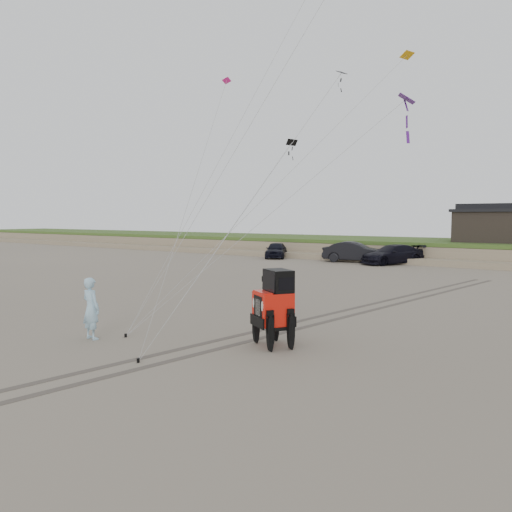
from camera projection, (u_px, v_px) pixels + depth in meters
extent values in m
plane|color=#6B6054|center=(164.00, 348.00, 14.77)|extent=(160.00, 160.00, 0.00)
cube|color=#7A6B54|center=(472.00, 252.00, 45.30)|extent=(160.00, 12.00, 1.40)
cube|color=#2D4719|center=(473.00, 243.00, 45.24)|extent=(160.00, 12.00, 0.35)
cube|color=#7A6B54|center=(453.00, 262.00, 40.11)|extent=(160.00, 3.50, 0.50)
cube|color=black|center=(495.00, 227.00, 43.14)|extent=(6.00, 5.00, 2.60)
cube|color=black|center=(496.00, 211.00, 43.03)|extent=(6.40, 5.40, 0.25)
cube|color=black|center=(496.00, 206.00, 43.00)|extent=(6.40, 1.20, 0.50)
imported|color=black|center=(276.00, 250.00, 47.50)|extent=(3.63, 4.78, 1.52)
imported|color=black|center=(354.00, 252.00, 43.09)|extent=(5.64, 3.13, 1.76)
imported|color=black|center=(392.00, 255.00, 41.11)|extent=(4.68, 5.97, 1.62)
imported|color=#83C1CB|center=(91.00, 308.00, 15.77)|extent=(0.74, 0.51, 1.97)
cube|color=#FFAE0D|center=(407.00, 55.00, 22.26)|extent=(0.52, 0.75, 0.28)
cube|color=black|center=(342.00, 72.00, 17.44)|extent=(0.26, 0.45, 0.20)
cube|color=black|center=(292.00, 142.00, 20.58)|extent=(0.41, 0.48, 0.26)
cube|color=#D71A7A|center=(227.00, 81.00, 23.14)|extent=(0.46, 0.26, 0.26)
cube|color=#52167E|center=(407.00, 99.00, 18.91)|extent=(0.94, 1.21, 0.50)
cylinder|color=black|center=(126.00, 335.00, 16.08)|extent=(0.08, 0.08, 0.12)
cylinder|color=black|center=(138.00, 360.00, 13.26)|extent=(0.08, 0.08, 0.12)
cube|color=#4C443D|center=(336.00, 312.00, 20.27)|extent=(4.42, 29.74, 0.01)
cube|color=#4C443D|center=(355.00, 315.00, 19.80)|extent=(4.42, 29.74, 0.01)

